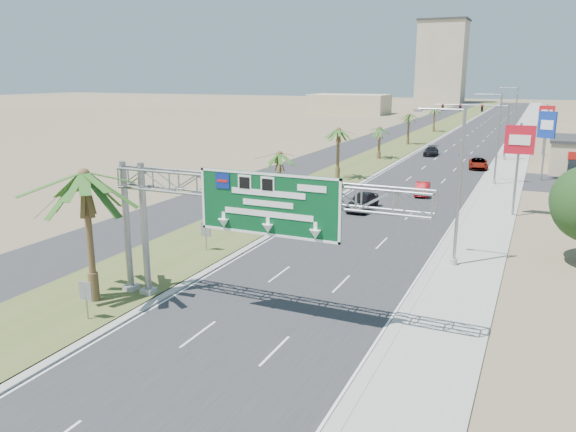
# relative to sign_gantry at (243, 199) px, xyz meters

# --- Properties ---
(ground) EXTENTS (600.00, 600.00, 0.00)m
(ground) POSITION_rel_sign_gantry_xyz_m (1.06, -9.93, -6.06)
(ground) COLOR #8C7A59
(ground) RESTS_ON ground
(road) EXTENTS (12.00, 300.00, 0.02)m
(road) POSITION_rel_sign_gantry_xyz_m (1.06, 100.07, -6.05)
(road) COLOR #28282B
(road) RESTS_ON ground
(sidewalk_right) EXTENTS (4.00, 300.00, 0.10)m
(sidewalk_right) POSITION_rel_sign_gantry_xyz_m (9.56, 100.07, -6.01)
(sidewalk_right) COLOR #9E9B93
(sidewalk_right) RESTS_ON ground
(median_grass) EXTENTS (7.00, 300.00, 0.12)m
(median_grass) POSITION_rel_sign_gantry_xyz_m (-8.94, 100.07, -6.00)
(median_grass) COLOR #4A5F2A
(median_grass) RESTS_ON ground
(opposing_road) EXTENTS (8.00, 300.00, 0.02)m
(opposing_road) POSITION_rel_sign_gantry_xyz_m (-15.94, 100.07, -6.05)
(opposing_road) COLOR #28282B
(opposing_road) RESTS_ON ground
(sign_gantry) EXTENTS (16.75, 1.24, 7.50)m
(sign_gantry) POSITION_rel_sign_gantry_xyz_m (0.00, 0.00, 0.00)
(sign_gantry) COLOR gray
(sign_gantry) RESTS_ON ground
(palm_near) EXTENTS (5.70, 5.70, 8.35)m
(palm_near) POSITION_rel_sign_gantry_xyz_m (-8.14, -1.93, 0.87)
(palm_near) COLOR brown
(palm_near) RESTS_ON ground
(palm_row_b) EXTENTS (3.99, 3.99, 5.95)m
(palm_row_b) POSITION_rel_sign_gantry_xyz_m (-8.44, 22.07, -1.16)
(palm_row_b) COLOR brown
(palm_row_b) RESTS_ON ground
(palm_row_c) EXTENTS (3.99, 3.99, 6.75)m
(palm_row_c) POSITION_rel_sign_gantry_xyz_m (-8.44, 38.07, -0.39)
(palm_row_c) COLOR brown
(palm_row_c) RESTS_ON ground
(palm_row_d) EXTENTS (3.99, 3.99, 5.45)m
(palm_row_d) POSITION_rel_sign_gantry_xyz_m (-8.44, 56.07, -1.64)
(palm_row_d) COLOR brown
(palm_row_d) RESTS_ON ground
(palm_row_e) EXTENTS (3.99, 3.99, 6.15)m
(palm_row_e) POSITION_rel_sign_gantry_xyz_m (-8.44, 75.07, -0.97)
(palm_row_e) COLOR brown
(palm_row_e) RESTS_ON ground
(palm_row_f) EXTENTS (3.99, 3.99, 5.75)m
(palm_row_f) POSITION_rel_sign_gantry_xyz_m (-8.44, 100.07, -1.35)
(palm_row_f) COLOR brown
(palm_row_f) RESTS_ON ground
(streetlight_near) EXTENTS (3.27, 0.44, 10.00)m
(streetlight_near) POSITION_rel_sign_gantry_xyz_m (8.36, 12.07, -1.36)
(streetlight_near) COLOR gray
(streetlight_near) RESTS_ON ground
(streetlight_mid) EXTENTS (3.27, 0.44, 10.00)m
(streetlight_mid) POSITION_rel_sign_gantry_xyz_m (8.36, 42.07, -1.36)
(streetlight_mid) COLOR gray
(streetlight_mid) RESTS_ON ground
(streetlight_far) EXTENTS (3.27, 0.44, 10.00)m
(streetlight_far) POSITION_rel_sign_gantry_xyz_m (8.36, 78.07, -1.36)
(streetlight_far) COLOR gray
(streetlight_far) RESTS_ON ground
(signal_mast) EXTENTS (10.28, 0.71, 8.00)m
(signal_mast) POSITION_rel_sign_gantry_xyz_m (6.23, 62.05, -1.21)
(signal_mast) COLOR gray
(signal_mast) RESTS_ON ground
(median_signback_a) EXTENTS (0.75, 0.08, 2.08)m
(median_signback_a) POSITION_rel_sign_gantry_xyz_m (-6.74, -3.93, -4.61)
(median_signback_a) COLOR gray
(median_signback_a) RESTS_ON ground
(median_signback_b) EXTENTS (0.75, 0.08, 2.08)m
(median_signback_b) POSITION_rel_sign_gantry_xyz_m (-7.44, 8.07, -4.61)
(median_signback_b) COLOR gray
(median_signback_b) RESTS_ON ground
(tower_distant) EXTENTS (20.00, 16.00, 35.00)m
(tower_distant) POSITION_rel_sign_gantry_xyz_m (-30.94, 240.07, 11.44)
(tower_distant) COLOR tan
(tower_distant) RESTS_ON ground
(building_distant_left) EXTENTS (24.00, 14.00, 6.00)m
(building_distant_left) POSITION_rel_sign_gantry_xyz_m (-43.94, 150.07, -3.06)
(building_distant_left) COLOR tan
(building_distant_left) RESTS_ON ground
(car_left_lane) EXTENTS (2.14, 4.90, 1.64)m
(car_left_lane) POSITION_rel_sign_gantry_xyz_m (-1.26, 24.44, -5.24)
(car_left_lane) COLOR black
(car_left_lane) RESTS_ON ground
(car_mid_lane) EXTENTS (1.90, 4.14, 1.32)m
(car_mid_lane) POSITION_rel_sign_gantry_xyz_m (2.39, 33.22, -5.40)
(car_mid_lane) COLOR maroon
(car_mid_lane) RESTS_ON ground
(car_right_lane) EXTENTS (2.89, 5.18, 1.37)m
(car_right_lane) POSITION_rel_sign_gantry_xyz_m (5.68, 53.02, -5.37)
(car_right_lane) COLOR gray
(car_right_lane) RESTS_ON ground
(car_far) EXTENTS (2.11, 4.71, 1.34)m
(car_far) POSITION_rel_sign_gantry_xyz_m (-2.22, 63.06, -5.39)
(car_far) COLOR black
(car_far) RESTS_ON ground
(pole_sign_red_near) EXTENTS (2.40, 0.38, 8.01)m
(pole_sign_red_near) POSITION_rel_sign_gantry_xyz_m (11.25, 27.70, 0.16)
(pole_sign_red_near) COLOR gray
(pole_sign_red_near) RESTS_ON ground
(pole_sign_blue) EXTENTS (1.95, 1.10, 8.12)m
(pole_sign_blue) POSITION_rel_sign_gantry_xyz_m (13.31, 47.13, 0.01)
(pole_sign_blue) COLOR gray
(pole_sign_blue) RESTS_ON ground
(pole_sign_red_far) EXTENTS (2.20, 0.35, 7.66)m
(pole_sign_red_far) POSITION_rel_sign_gantry_xyz_m (13.22, 70.28, -0.04)
(pole_sign_red_far) COLOR gray
(pole_sign_red_far) RESTS_ON ground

